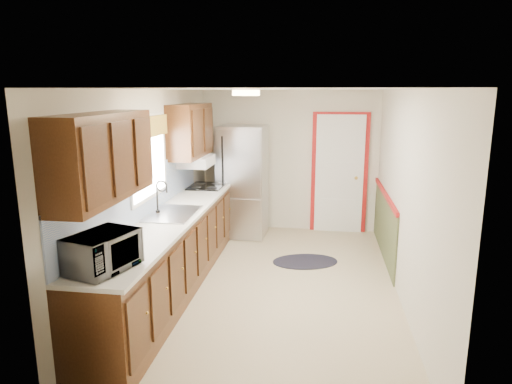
% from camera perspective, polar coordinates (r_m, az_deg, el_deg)
% --- Properties ---
extents(room_shell, '(3.20, 5.20, 2.52)m').
position_cam_1_polar(room_shell, '(5.42, 2.28, -0.06)').
color(room_shell, tan).
rests_on(room_shell, ground).
extents(kitchen_run, '(0.63, 4.00, 2.20)m').
position_cam_1_polar(kitchen_run, '(5.51, -11.01, -4.27)').
color(kitchen_run, '#3A1E0D').
rests_on(kitchen_run, ground).
extents(back_wall_trim, '(1.12, 2.30, 2.08)m').
position_cam_1_polar(back_wall_trim, '(7.63, 11.47, 1.02)').
color(back_wall_trim, maroon).
rests_on(back_wall_trim, ground).
extents(ceiling_fixture, '(0.30, 0.30, 0.06)m').
position_cam_1_polar(ceiling_fixture, '(5.13, -1.26, 12.30)').
color(ceiling_fixture, '#FFD88C').
rests_on(ceiling_fixture, room_shell).
extents(microwave, '(0.46, 0.63, 0.38)m').
position_cam_1_polar(microwave, '(3.95, -18.64, -6.63)').
color(microwave, white).
rests_on(microwave, kitchen_run).
extents(refrigerator, '(0.79, 0.78, 1.83)m').
position_cam_1_polar(refrigerator, '(7.57, -1.66, 1.37)').
color(refrigerator, '#B7B7BC').
rests_on(refrigerator, ground).
extents(rug, '(1.05, 0.81, 0.01)m').
position_cam_1_polar(rug, '(6.60, 6.16, -8.63)').
color(rug, black).
rests_on(rug, ground).
extents(cooktop, '(0.51, 0.61, 0.02)m').
position_cam_1_polar(cooktop, '(7.03, -6.21, 0.73)').
color(cooktop, black).
rests_on(cooktop, kitchen_run).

